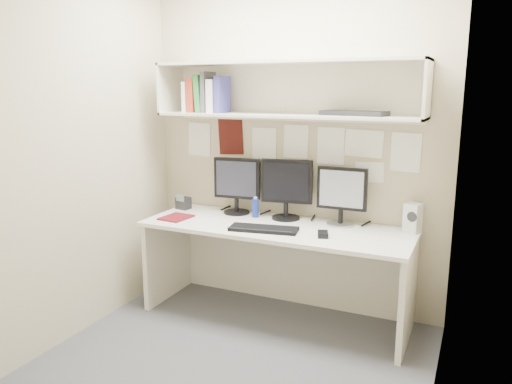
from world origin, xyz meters
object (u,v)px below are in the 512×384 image
at_px(desk_phone, 183,203).
at_px(monitor_left, 237,183).
at_px(monitor_right, 342,193).
at_px(speaker, 413,218).
at_px(desk, 276,272).
at_px(keyboard, 264,229).
at_px(maroon_notebook, 176,217).
at_px(monitor_center, 287,187).

bearing_deg(desk_phone, monitor_left, 17.54).
height_order(monitor_right, speaker, monitor_right).
xyz_separation_m(desk, keyboard, (-0.03, -0.16, 0.38)).
height_order(keyboard, maroon_notebook, keyboard).
relative_size(keyboard, desk_phone, 3.75).
relative_size(keyboard, maroon_notebook, 2.05).
bearing_deg(desk_phone, keyboard, -10.01).
bearing_deg(monitor_right, monitor_center, 179.39).
relative_size(monitor_left, maroon_notebook, 1.89).
distance_m(monitor_center, speaker, 0.96).
height_order(desk, maroon_notebook, maroon_notebook).
distance_m(monitor_right, desk_phone, 1.35).
bearing_deg(monitor_left, maroon_notebook, -141.77).
xyz_separation_m(speaker, desk_phone, (-1.85, -0.09, -0.05)).
height_order(monitor_left, maroon_notebook, monitor_left).
height_order(desk, desk_phone, desk_phone).
relative_size(monitor_center, speaker, 2.25).
bearing_deg(monitor_right, desk, -153.56).
distance_m(monitor_left, monitor_right, 0.86).
bearing_deg(keyboard, maroon_notebook, 167.98).
xyz_separation_m(monitor_center, keyboard, (-0.02, -0.38, -0.24)).
distance_m(desk, monitor_right, 0.77).
bearing_deg(keyboard, monitor_center, 76.56).
height_order(monitor_center, maroon_notebook, monitor_center).
bearing_deg(monitor_right, maroon_notebook, -164.60).
relative_size(monitor_left, speaker, 2.18).
bearing_deg(monitor_left, keyboard, -49.53).
distance_m(monitor_left, desk_phone, 0.52).
distance_m(desk, desk_phone, 1.01).
bearing_deg(maroon_notebook, monitor_left, 49.79).
relative_size(keyboard, speaker, 2.36).
relative_size(speaker, maroon_notebook, 0.87).
distance_m(monitor_right, keyboard, 0.64).
height_order(monitor_left, monitor_right, monitor_left).
distance_m(monitor_left, keyboard, 0.60).
height_order(monitor_left, speaker, monitor_left).
height_order(keyboard, speaker, speaker).
xyz_separation_m(speaker, maroon_notebook, (-1.73, -0.37, -0.10)).
bearing_deg(maroon_notebook, monitor_right, 21.47).
height_order(monitor_left, desk_phone, monitor_left).
bearing_deg(monitor_center, speaker, -8.17).
xyz_separation_m(desk, monitor_center, (-0.01, 0.22, 0.62)).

